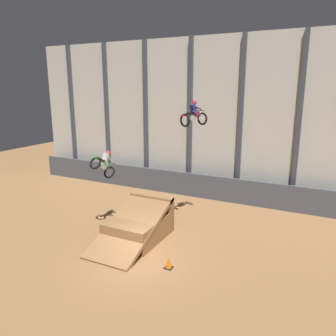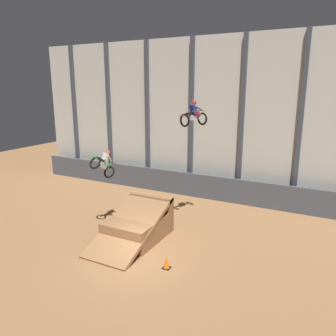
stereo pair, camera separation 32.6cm
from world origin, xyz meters
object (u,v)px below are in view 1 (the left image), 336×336
Objects in this scene: rider_bike_left_air at (104,164)px; traffic_cone_near_ramp at (169,263)px; rider_bike_right_air at (194,115)px; dirt_ramp at (140,225)px.

traffic_cone_near_ramp is (5.32, -2.48, -3.51)m from rider_bike_left_air.
rider_bike_right_air is (4.35, 2.60, 2.69)m from rider_bike_left_air.
rider_bike_left_air is at bearing 154.99° from traffic_cone_near_ramp.
traffic_cone_near_ramp is (0.96, -5.08, -6.20)m from rider_bike_right_air.
dirt_ramp is 6.71m from rider_bike_right_air.
traffic_cone_near_ramp is at bearing -37.36° from dirt_ramp.
rider_bike_left_air is at bearing -127.77° from rider_bike_right_air.
rider_bike_left_air is (-2.49, 0.32, 3.06)m from dirt_ramp.
rider_bike_left_air is 2.93× the size of traffic_cone_near_ramp.
rider_bike_left_air is 5.74m from rider_bike_right_air.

